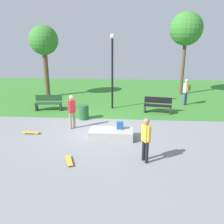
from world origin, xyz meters
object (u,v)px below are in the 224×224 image
object	(u,v)px
skater_performing_trick	(146,137)
skater_watching	(72,109)
tree_broad_elm	(186,29)
pedestrian_with_backpack	(186,90)
skateboard_by_ledge	(69,160)
skateboard_spare	(31,132)
park_bench_center_lawn	(158,105)
park_bench_near_lamppost	(49,102)
concrete_ledge	(111,134)
lamp_post	(112,65)
tree_slender_maple	(44,42)
backpack_on_ledge	(120,125)
trash_bin	(84,112)

from	to	relation	value
skater_performing_trick	skater_watching	bearing A→B (deg)	137.62
tree_broad_elm	pedestrian_with_backpack	distance (m)	4.90
skater_watching	skateboard_by_ledge	xyz separation A→B (m)	(0.63, -3.32, -0.91)
skateboard_spare	park_bench_center_lawn	bearing A→B (deg)	30.83
tree_broad_elm	pedestrian_with_backpack	xyz separation A→B (m)	(-0.32, -3.12, -3.76)
park_bench_near_lamppost	tree_broad_elm	xyz separation A→B (m)	(8.89, 4.89, 4.31)
concrete_ledge	skater_watching	size ratio (longest dim) A/B	1.15
skater_watching	skateboard_spare	size ratio (longest dim) A/B	2.07
park_bench_center_lawn	tree_broad_elm	world-z (taller)	tree_broad_elm
tree_broad_elm	lamp_post	size ratio (longest dim) A/B	1.35
skater_performing_trick	park_bench_center_lawn	size ratio (longest dim) A/B	1.00
park_bench_center_lawn	tree_slender_maple	distance (m)	9.20
park_bench_center_lawn	tree_slender_maple	world-z (taller)	tree_slender_maple
skater_performing_trick	lamp_post	distance (m)	7.05
skater_watching	park_bench_center_lawn	xyz separation A→B (m)	(4.43, 2.87, -0.49)
tree_broad_elm	tree_slender_maple	size ratio (longest dim) A/B	1.19
backpack_on_ledge	skater_performing_trick	world-z (taller)	skater_performing_trick
park_bench_center_lawn	tree_slender_maple	size ratio (longest dim) A/B	0.32
skateboard_by_ledge	trash_bin	bearing A→B (deg)	93.92
tree_slender_maple	trash_bin	xyz separation A→B (m)	(3.65, -4.93, -3.56)
skater_watching	lamp_post	distance (m)	4.31
skater_watching	lamp_post	bearing A→B (deg)	64.48
park_bench_near_lamppost	tree_slender_maple	distance (m)	5.01
concrete_ledge	skateboard_spare	size ratio (longest dim) A/B	2.39
skater_performing_trick	tree_slender_maple	xyz separation A→B (m)	(-6.71, 9.40, 3.00)
skater_performing_trick	pedestrian_with_backpack	distance (m)	8.34
park_bench_center_lawn	trash_bin	distance (m)	4.38
skateboard_by_ledge	park_bench_center_lawn	world-z (taller)	park_bench_center_lawn
park_bench_center_lawn	park_bench_near_lamppost	world-z (taller)	same
skater_watching	trash_bin	distance (m)	1.54
skateboard_by_ledge	trash_bin	world-z (taller)	trash_bin
skater_performing_trick	skateboard_by_ledge	size ratio (longest dim) A/B	2.01
skateboard_by_ledge	trash_bin	xyz separation A→B (m)	(-0.32, 4.72, 0.33)
skater_performing_trick	lamp_post	xyz separation A→B (m)	(-1.66, 6.63, 1.73)
skateboard_spare	lamp_post	distance (m)	6.21
skater_watching	park_bench_near_lamppost	size ratio (longest dim) A/B	1.02
concrete_ledge	trash_bin	distance (m)	3.02
backpack_on_ledge	skateboard_by_ledge	bearing A→B (deg)	57.20
backpack_on_ledge	skater_performing_trick	size ratio (longest dim) A/B	0.19
lamp_post	pedestrian_with_backpack	xyz separation A→B (m)	(4.72, 1.13, -1.67)
skater_watching	skateboard_spare	world-z (taller)	skater_watching
backpack_on_ledge	skateboard_by_ledge	distance (m)	2.98
concrete_ledge	skater_watching	bearing A→B (deg)	150.90
skater_performing_trick	tree_slender_maple	distance (m)	11.93
tree_slender_maple	trash_bin	bearing A→B (deg)	-53.49
skater_watching	lamp_post	world-z (taller)	lamp_post
trash_bin	skateboard_spare	bearing A→B (deg)	-133.00
skater_watching	tree_broad_elm	bearing A→B (deg)	49.19
skater_watching	tree_slender_maple	xyz separation A→B (m)	(-3.35, 6.33, 2.98)
backpack_on_ledge	pedestrian_with_backpack	world-z (taller)	pedestrian_with_backpack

